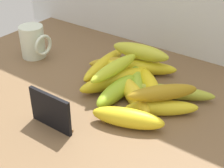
{
  "coord_description": "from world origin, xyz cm",
  "views": [
    {
      "loc": [
        37.25,
        -48.59,
        48.28
      ],
      "look_at": [
        -1.06,
        4.58,
        8.0
      ],
      "focal_mm": 52.5,
      "sensor_mm": 36.0,
      "label": 1
    }
  ],
  "objects_px": {
    "coffee_mug": "(33,42)",
    "banana_6": "(125,63)",
    "banana_7": "(114,80)",
    "banana_12": "(115,68)",
    "banana_0": "(162,108)",
    "banana_11": "(162,93)",
    "banana_8": "(133,94)",
    "banana_10": "(104,64)",
    "chalkboard_sign": "(51,112)",
    "banana_1": "(150,84)",
    "banana_3": "(128,118)",
    "banana_4": "(138,67)",
    "banana_2": "(172,92)",
    "banana_13": "(140,52)",
    "banana_5": "(117,90)",
    "banana_9": "(137,81)"
  },
  "relations": [
    {
      "from": "banana_6",
      "to": "banana_2",
      "type": "bearing_deg",
      "value": -17.31
    },
    {
      "from": "banana_6",
      "to": "banana_9",
      "type": "height_order",
      "value": "banana_6"
    },
    {
      "from": "banana_11",
      "to": "banana_2",
      "type": "bearing_deg",
      "value": 95.86
    },
    {
      "from": "banana_3",
      "to": "banana_4",
      "type": "bearing_deg",
      "value": 116.29
    },
    {
      "from": "coffee_mug",
      "to": "banana_11",
      "type": "bearing_deg",
      "value": -3.77
    },
    {
      "from": "banana_8",
      "to": "banana_10",
      "type": "relative_size",
      "value": 0.82
    },
    {
      "from": "banana_7",
      "to": "banana_12",
      "type": "relative_size",
      "value": 1.12
    },
    {
      "from": "banana_0",
      "to": "banana_9",
      "type": "distance_m",
      "value": 0.13
    },
    {
      "from": "chalkboard_sign",
      "to": "banana_1",
      "type": "relative_size",
      "value": 0.68
    },
    {
      "from": "banana_1",
      "to": "banana_0",
      "type": "bearing_deg",
      "value": -44.1
    },
    {
      "from": "banana_0",
      "to": "banana_13",
      "type": "bearing_deg",
      "value": 135.95
    },
    {
      "from": "banana_5",
      "to": "banana_11",
      "type": "xyz_separation_m",
      "value": [
        0.12,
        0.01,
        0.03
      ]
    },
    {
      "from": "banana_1",
      "to": "banana_7",
      "type": "relative_size",
      "value": 0.82
    },
    {
      "from": "chalkboard_sign",
      "to": "banana_7",
      "type": "relative_size",
      "value": 0.56
    },
    {
      "from": "chalkboard_sign",
      "to": "banana_10",
      "type": "distance_m",
      "value": 0.27
    },
    {
      "from": "banana_11",
      "to": "banana_4",
      "type": "bearing_deg",
      "value": 138.29
    },
    {
      "from": "banana_1",
      "to": "banana_9",
      "type": "xyz_separation_m",
      "value": [
        -0.04,
        -0.0,
        -0.0
      ]
    },
    {
      "from": "coffee_mug",
      "to": "banana_0",
      "type": "relative_size",
      "value": 0.58
    },
    {
      "from": "coffee_mug",
      "to": "banana_6",
      "type": "xyz_separation_m",
      "value": [
        0.27,
        0.09,
        -0.03
      ]
    },
    {
      "from": "banana_8",
      "to": "chalkboard_sign",
      "type": "bearing_deg",
      "value": -116.41
    },
    {
      "from": "coffee_mug",
      "to": "banana_0",
      "type": "bearing_deg",
      "value": -4.45
    },
    {
      "from": "banana_8",
      "to": "banana_12",
      "type": "relative_size",
      "value": 0.95
    },
    {
      "from": "coffee_mug",
      "to": "banana_12",
      "type": "bearing_deg",
      "value": -1.03
    },
    {
      "from": "banana_7",
      "to": "banana_13",
      "type": "distance_m",
      "value": 0.12
    },
    {
      "from": "banana_0",
      "to": "banana_4",
      "type": "bearing_deg",
      "value": 137.98
    },
    {
      "from": "chalkboard_sign",
      "to": "banana_7",
      "type": "height_order",
      "value": "chalkboard_sign"
    },
    {
      "from": "banana_6",
      "to": "banana_13",
      "type": "bearing_deg",
      "value": 16.36
    },
    {
      "from": "coffee_mug",
      "to": "banana_3",
      "type": "distance_m",
      "value": 0.43
    },
    {
      "from": "chalkboard_sign",
      "to": "banana_8",
      "type": "xyz_separation_m",
      "value": [
        0.09,
        0.18,
        -0.02
      ]
    },
    {
      "from": "coffee_mug",
      "to": "banana_8",
      "type": "relative_size",
      "value": 0.58
    },
    {
      "from": "banana_8",
      "to": "banana_2",
      "type": "bearing_deg",
      "value": 44.91
    },
    {
      "from": "banana_0",
      "to": "banana_6",
      "type": "height_order",
      "value": "same"
    },
    {
      "from": "banana_7",
      "to": "banana_0",
      "type": "bearing_deg",
      "value": -11.79
    },
    {
      "from": "banana_0",
      "to": "banana_12",
      "type": "height_order",
      "value": "banana_12"
    },
    {
      "from": "banana_7",
      "to": "banana_12",
      "type": "bearing_deg",
      "value": -47.25
    },
    {
      "from": "coffee_mug",
      "to": "banana_3",
      "type": "bearing_deg",
      "value": -15.62
    },
    {
      "from": "chalkboard_sign",
      "to": "banana_12",
      "type": "bearing_deg",
      "value": 84.86
    },
    {
      "from": "banana_8",
      "to": "banana_10",
      "type": "distance_m",
      "value": 0.17
    },
    {
      "from": "banana_1",
      "to": "banana_9",
      "type": "height_order",
      "value": "banana_1"
    },
    {
      "from": "chalkboard_sign",
      "to": "banana_0",
      "type": "distance_m",
      "value": 0.25
    },
    {
      "from": "coffee_mug",
      "to": "banana_3",
      "type": "relative_size",
      "value": 0.6
    },
    {
      "from": "banana_1",
      "to": "banana_5",
      "type": "height_order",
      "value": "banana_5"
    },
    {
      "from": "coffee_mug",
      "to": "banana_5",
      "type": "height_order",
      "value": "coffee_mug"
    },
    {
      "from": "banana_2",
      "to": "banana_13",
      "type": "relative_size",
      "value": 1.25
    },
    {
      "from": "banana_6",
      "to": "banana_0",
      "type": "bearing_deg",
      "value": -34.45
    },
    {
      "from": "banana_0",
      "to": "banana_2",
      "type": "distance_m",
      "value": 0.08
    },
    {
      "from": "chalkboard_sign",
      "to": "coffee_mug",
      "type": "distance_m",
      "value": 0.35
    },
    {
      "from": "chalkboard_sign",
      "to": "banana_13",
      "type": "distance_m",
      "value": 0.32
    },
    {
      "from": "banana_9",
      "to": "banana_12",
      "type": "height_order",
      "value": "banana_12"
    },
    {
      "from": "banana_3",
      "to": "banana_4",
      "type": "xyz_separation_m",
      "value": [
        -0.1,
        0.21,
        -0.0
      ]
    }
  ]
}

